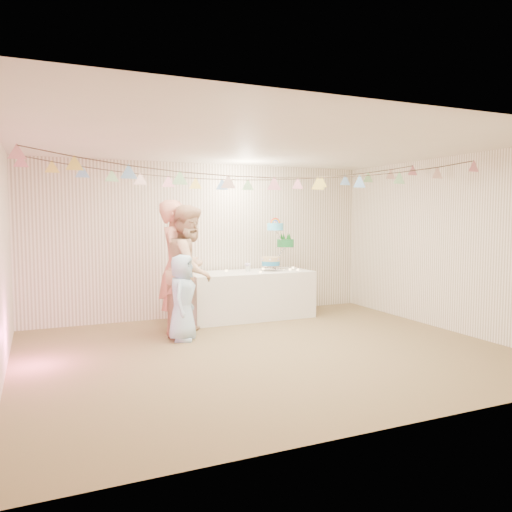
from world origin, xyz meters
name	(u,v)px	position (x,y,z in m)	size (l,w,h in m)	color
floor	(267,351)	(0.00, 0.00, 0.00)	(6.00, 6.00, 0.00)	brown
ceiling	(267,144)	(0.00, 0.00, 2.60)	(6.00, 6.00, 0.00)	silver
back_wall	(205,240)	(0.00, 2.50, 1.30)	(6.00, 6.00, 0.00)	white
front_wall	(399,269)	(0.00, -2.50, 1.30)	(6.00, 6.00, 0.00)	white
right_wall	(449,244)	(3.00, 0.00, 1.30)	(5.00, 5.00, 0.00)	white
table	(250,295)	(0.60, 1.99, 0.39)	(2.09, 0.84, 0.78)	white
cake_stand	(278,248)	(1.15, 2.04, 1.17)	(0.75, 0.44, 0.84)	silver
cake_bottom	(271,268)	(1.00, 1.98, 0.84)	(0.31, 0.31, 0.15)	teal
cake_middle	(285,251)	(1.33, 2.13, 1.11)	(0.27, 0.27, 0.22)	#1A7737
cake_top_tier	(275,236)	(1.09, 2.01, 1.38)	(0.25, 0.25, 0.19)	#51CCFF
platter	(216,275)	(-0.01, 1.94, 0.76)	(0.35, 0.35, 0.02)	white
posy	(248,269)	(0.59, 2.04, 0.82)	(0.13, 0.13, 0.15)	white
person_adult_a	(176,266)	(-0.78, 1.50, 0.98)	(0.71, 0.47, 1.95)	tan
person_adult_b	(190,270)	(-0.63, 1.30, 0.94)	(0.91, 0.71, 1.88)	tan
person_child	(182,298)	(-0.83, 0.97, 0.60)	(0.58, 0.38, 1.19)	#AED3F6
bunting_back	(235,172)	(0.00, 1.10, 2.35)	(5.60, 1.10, 0.40)	pink
bunting_front	(274,166)	(0.00, -0.20, 2.32)	(5.60, 0.90, 0.36)	#72A5E5
tealight_0	(207,274)	(-0.20, 1.84, 0.80)	(0.04, 0.04, 0.03)	#FFD88C
tealight_1	(226,271)	(0.25, 2.17, 0.80)	(0.04, 0.04, 0.03)	#FFD88C
tealight_2	(260,272)	(0.70, 1.77, 0.80)	(0.04, 0.04, 0.03)	#FFD88C
tealight_3	(263,269)	(0.95, 2.21, 0.80)	(0.04, 0.04, 0.03)	#FFD88C
tealight_4	(298,270)	(1.42, 1.81, 0.80)	(0.04, 0.04, 0.03)	#FFD88C
tealight_5	(293,268)	(1.50, 2.14, 0.80)	(0.04, 0.04, 0.03)	#FFD88C
tealight_6	(290,269)	(1.33, 1.91, 0.80)	(0.04, 0.04, 0.03)	#FFD88C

